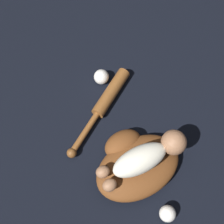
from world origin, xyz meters
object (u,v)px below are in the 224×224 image
object	(u,v)px
baby_figure	(148,156)
baseball_spare	(168,214)
baseball_bat	(105,101)
baseball	(101,77)
baseball_glove	(135,163)

from	to	relation	value
baby_figure	baseball_spare	distance (m)	0.24
baseball_bat	baseball	xyz separation A→B (m)	(0.05, 0.12, 0.01)
baseball_glove	baseball_spare	size ratio (longest dim) A/B	5.71
baseball_glove	baseball	xyz separation A→B (m)	(0.08, 0.44, -0.01)
baby_figure	baseball	world-z (taller)	baby_figure
baseball_glove	baby_figure	world-z (taller)	baby_figure
baseball_glove	baseball_bat	world-z (taller)	baseball_glove
baseball_bat	baseball	world-z (taller)	baseball
baby_figure	baseball_bat	distance (m)	0.36
baseball_bat	baseball	size ratio (longest dim) A/B	6.06
baseball_glove	baseball	world-z (taller)	baseball_glove
baseball	baseball_spare	bearing A→B (deg)	-96.13
baseball_spare	baby_figure	bearing A→B (deg)	82.57
baseball	baseball_spare	xyz separation A→B (m)	(-0.07, -0.67, -0.00)
baby_figure	baseball_spare	world-z (taller)	baby_figure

